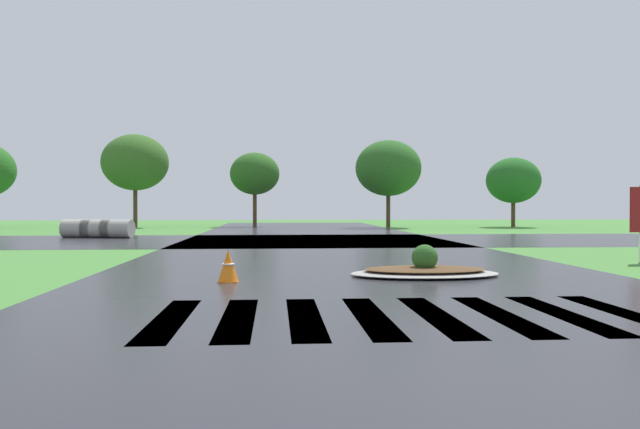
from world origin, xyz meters
The scene contains 7 objects.
asphalt_roadway centered at (0.00, 10.00, 0.00)m, with size 11.46×80.00×0.01m, color #2B2B30.
asphalt_cross_road centered at (0.00, 22.73, 0.00)m, with size 90.00×10.31×0.01m, color #2B2B30.
crosswalk_stripes centered at (0.00, 4.24, 0.00)m, with size 6.75×3.26×0.01m.
median_island centered at (1.45, 8.96, 0.13)m, with size 3.19×1.86×0.68m.
drainage_pipe_stack centered at (-10.04, 25.60, 0.43)m, with size 3.48×1.57×0.86m.
traffic_cone centered at (-2.68, 8.21, 0.32)m, with size 0.42×0.42×0.65m.
background_treeline centered at (-4.53, 38.97, 3.97)m, with size 40.45×6.38×6.38m.
Camera 1 is at (-1.75, -4.16, 1.52)m, focal length 34.96 mm.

